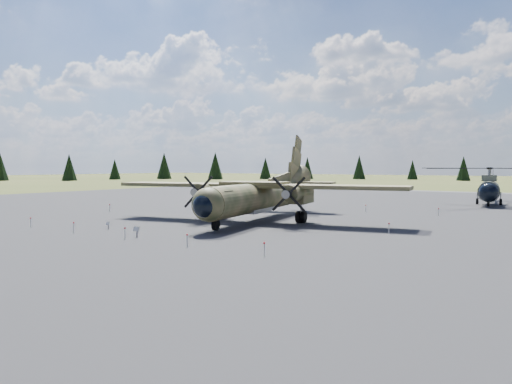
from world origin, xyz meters
The scene contains 8 objects.
ground centered at (0.00, 0.00, 0.00)m, with size 500.00×500.00×0.00m, color brown.
apron centered at (0.00, 10.00, 0.00)m, with size 120.00×120.00×0.04m, color #59595E.
transport_plane centered at (2.75, 2.36, 2.70)m, with size 28.44×25.52×9.40m.
helicopter_near centered at (17.54, 34.75, 3.59)m, with size 22.84×24.88×5.07m.
info_placard_left centered at (-3.45, -10.65, 0.44)m, with size 0.43×0.22×0.66m.
info_placard_right centered at (1.93, -12.36, 0.53)m, with size 0.53×0.27×0.80m.
barrier_fence centered at (-0.46, -0.08, 0.51)m, with size 33.12×29.62×0.85m.
treeline centered at (0.20, -2.51, 4.90)m, with size 319.49×316.37×11.00m.
Camera 1 is at (29.92, -37.18, 5.24)m, focal length 35.00 mm.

